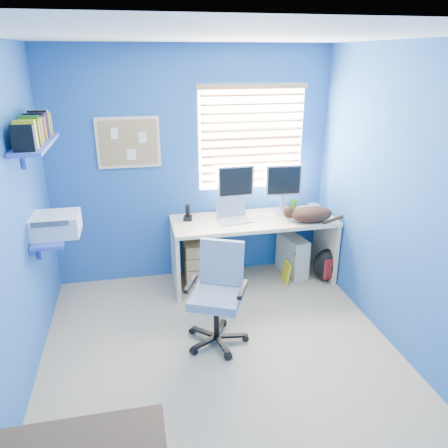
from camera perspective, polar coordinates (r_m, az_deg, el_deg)
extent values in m
cube|color=tan|center=(3.85, -0.19, -17.00)|extent=(3.00, 3.20, 0.00)
cube|color=white|center=(3.03, -0.26, 23.40)|extent=(3.00, 3.20, 0.00)
cube|color=#275FAA|center=(4.74, -4.18, 7.33)|extent=(3.00, 0.01, 2.50)
cube|color=#275FAA|center=(1.88, 10.16, -16.38)|extent=(3.00, 0.01, 2.50)
cube|color=#275FAA|center=(3.30, -26.69, -1.30)|extent=(0.01, 3.20, 2.50)
cube|color=#275FAA|center=(3.81, 22.45, 2.26)|extent=(0.01, 3.20, 2.50)
cube|color=beige|center=(4.83, 3.78, -3.46)|extent=(1.75, 0.65, 0.74)
cube|color=silver|center=(4.59, 1.42, 1.70)|extent=(0.37, 0.31, 0.22)
cube|color=silver|center=(4.77, 1.48, 4.48)|extent=(0.40, 0.14, 0.54)
cube|color=silver|center=(4.86, 7.67, 4.59)|extent=(0.41, 0.14, 0.54)
cube|color=black|center=(4.65, -4.77, 1.55)|extent=(0.11, 0.13, 0.17)
imported|color=#1A5D18|center=(5.05, 9.04, 2.57)|extent=(0.10, 0.09, 0.10)
cylinder|color=silver|center=(5.04, 11.63, 2.17)|extent=(0.13, 0.13, 0.07)
ellipsoid|color=black|center=(4.68, 11.40, 1.25)|extent=(0.50, 0.37, 0.16)
cube|color=beige|center=(5.11, 8.91, -4.04)|extent=(0.27, 0.47, 0.45)
cube|color=tan|center=(4.74, -2.97, -5.31)|extent=(0.35, 0.28, 0.54)
cube|color=yellow|center=(4.94, 8.11, -6.26)|extent=(0.03, 0.17, 0.24)
ellipsoid|color=black|center=(5.04, 13.36, -5.19)|extent=(0.38, 0.33, 0.38)
cylinder|color=black|center=(4.01, -0.97, -14.77)|extent=(0.69, 0.69, 0.06)
cylinder|color=black|center=(3.89, -0.98, -12.33)|extent=(0.07, 0.07, 0.35)
cube|color=#808DAE|center=(3.78, -1.00, -9.61)|extent=(0.56, 0.56, 0.08)
cube|color=#808DAE|center=(3.83, -0.30, -5.01)|extent=(0.37, 0.22, 0.40)
cube|color=white|center=(4.80, 3.59, 11.17)|extent=(1.15, 0.01, 1.10)
cube|color=#CA854C|center=(4.77, 3.69, 11.11)|extent=(1.10, 0.03, 1.00)
cube|color=beige|center=(4.62, -12.38, 10.34)|extent=(0.64, 0.02, 0.52)
cube|color=tan|center=(4.61, -12.38, 10.32)|extent=(0.58, 0.01, 0.46)
cube|color=#3C52C4|center=(4.06, -21.65, -1.49)|extent=(0.26, 0.55, 0.03)
cube|color=silver|center=(4.02, -21.29, -0.07)|extent=(0.42, 0.34, 0.18)
cube|color=#3C52C4|center=(3.85, -23.41, 9.56)|extent=(0.24, 0.90, 0.03)
cube|color=navy|center=(3.83, -23.83, 11.37)|extent=(0.15, 0.80, 0.22)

